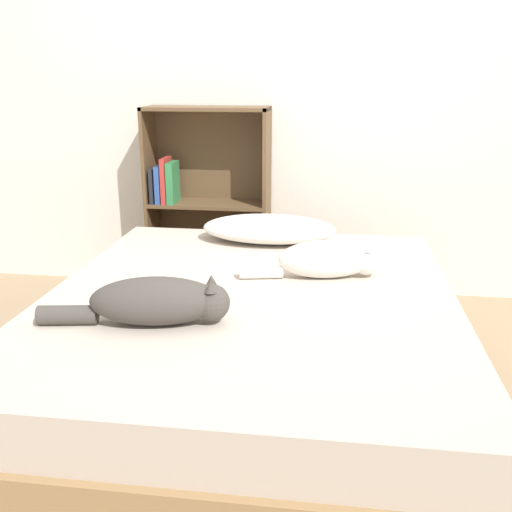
{
  "coord_description": "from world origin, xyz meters",
  "views": [
    {
      "loc": [
        0.29,
        -1.97,
        1.26
      ],
      "look_at": [
        0.0,
        0.14,
        0.58
      ],
      "focal_mm": 40.0,
      "sensor_mm": 36.0,
      "label": 1
    }
  ],
  "objects_px": {
    "cat_dark": "(158,302)",
    "bookshelf": "(206,200)",
    "pillow": "(269,229)",
    "bed": "(251,351)",
    "cat_light": "(330,260)"
  },
  "relations": [
    {
      "from": "pillow",
      "to": "cat_light",
      "type": "relative_size",
      "value": 1.15
    },
    {
      "from": "cat_light",
      "to": "cat_dark",
      "type": "bearing_deg",
      "value": -146.76
    },
    {
      "from": "cat_dark",
      "to": "pillow",
      "type": "bearing_deg",
      "value": 67.34
    },
    {
      "from": "pillow",
      "to": "cat_dark",
      "type": "height_order",
      "value": "cat_dark"
    },
    {
      "from": "pillow",
      "to": "cat_dark",
      "type": "bearing_deg",
      "value": -103.48
    },
    {
      "from": "bed",
      "to": "bookshelf",
      "type": "xyz_separation_m",
      "value": [
        -0.45,
        1.25,
        0.32
      ]
    },
    {
      "from": "pillow",
      "to": "cat_light",
      "type": "bearing_deg",
      "value": -58.46
    },
    {
      "from": "cat_dark",
      "to": "bookshelf",
      "type": "xyz_separation_m",
      "value": [
        -0.19,
        1.57,
        0.0
      ]
    },
    {
      "from": "cat_dark",
      "to": "bed",
      "type": "bearing_deg",
      "value": 41.7
    },
    {
      "from": "bed",
      "to": "pillow",
      "type": "bearing_deg",
      "value": 91.16
    },
    {
      "from": "cat_dark",
      "to": "bookshelf",
      "type": "distance_m",
      "value": 1.58
    },
    {
      "from": "bed",
      "to": "cat_light",
      "type": "bearing_deg",
      "value": 36.19
    },
    {
      "from": "bookshelf",
      "to": "bed",
      "type": "bearing_deg",
      "value": -70.14
    },
    {
      "from": "bookshelf",
      "to": "cat_dark",
      "type": "bearing_deg",
      "value": -82.95
    },
    {
      "from": "bed",
      "to": "bookshelf",
      "type": "relative_size",
      "value": 1.65
    }
  ]
}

